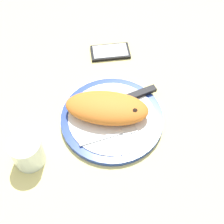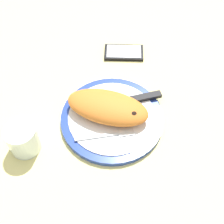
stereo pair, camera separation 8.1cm
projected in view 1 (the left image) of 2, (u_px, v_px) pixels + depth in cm
name	position (u px, v px, depth cm)	size (l,w,h in cm)	color
ground_plane	(112.00, 123.00, 85.15)	(150.00, 150.00, 3.00)	#E5D684
plate	(112.00, 118.00, 83.20)	(28.21, 28.21, 1.88)	#233D99
calzone	(107.00, 108.00, 80.82)	(24.63, 16.86, 5.24)	orange
fork	(114.00, 135.00, 78.78)	(15.64, 4.11, 0.40)	silver
knife	(131.00, 97.00, 85.69)	(22.47, 7.55, 1.20)	silver
smartphone	(110.00, 52.00, 98.92)	(12.84, 7.26, 1.16)	black
water_glass	(28.00, 153.00, 74.06)	(7.88, 7.88, 8.06)	silver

